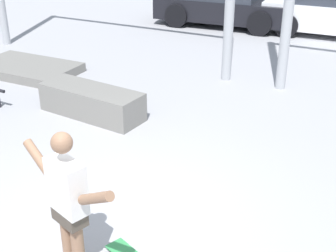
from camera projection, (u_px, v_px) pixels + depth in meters
ground_plane at (115, 225)px, 5.48m from camera, size 36.00×36.00×0.00m
skateboarder at (68, 199)px, 4.46m from camera, size 1.36×0.56×1.57m
grind_box at (92, 102)px, 8.22m from camera, size 1.98×0.87×0.51m
manual_pad at (27, 68)px, 10.36m from camera, size 2.22×1.34×0.20m
parked_car_black at (224, 3)px, 14.19m from camera, size 4.18×2.12×1.36m
parked_car_white at (336, 11)px, 13.09m from camera, size 3.98×1.94×1.36m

